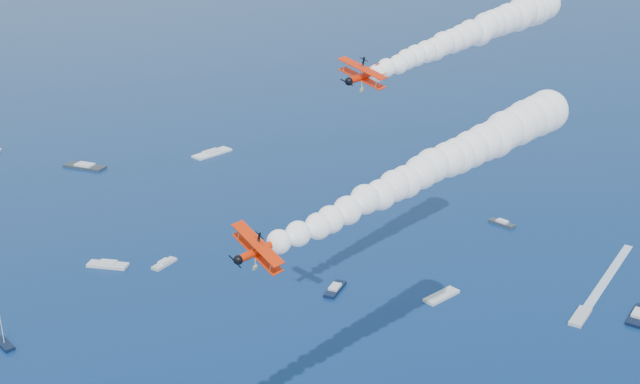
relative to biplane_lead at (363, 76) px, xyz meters
name	(u,v)px	position (x,y,z in m)	size (l,w,h in m)	color
biplane_lead	(363,76)	(0.00, 0.00, 0.00)	(7.54, 8.46, 5.09)	red
biplane_trail	(259,250)	(-25.34, -33.46, -9.34)	(6.54, 7.34, 4.42)	red
smoke_trail_lead	(470,34)	(25.52, 13.77, 2.20)	(52.11, 31.05, 10.75)	white
smoke_trail_trail	(434,167)	(1.18, -21.72, -7.14)	(53.89, 27.42, 10.75)	white
spectator_boats	(108,248)	(-35.59, 79.37, -59.15)	(206.61, 177.22, 0.70)	silver
boat_wakes	(220,366)	(-20.12, 19.92, -59.47)	(219.34, 38.96, 0.04)	white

